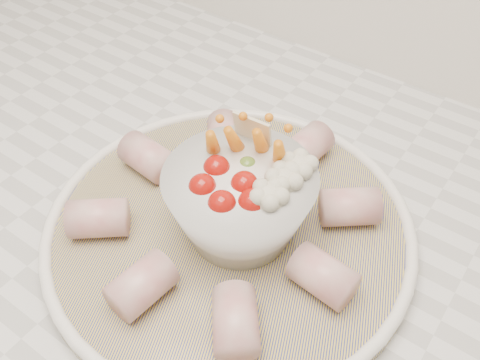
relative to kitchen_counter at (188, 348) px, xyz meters
The scene contains 4 objects.
kitchen_counter is the anchor object (origin of this frame).
serving_platter 0.49m from the kitchen_counter, 19.50° to the right, with size 0.47×0.47×0.02m.
veggie_bowl 0.54m from the kitchen_counter, 17.04° to the right, with size 0.14×0.14×0.11m.
cured_meat_rolls 0.51m from the kitchen_counter, 19.38° to the right, with size 0.28×0.29×0.04m.
Camera 1 is at (0.34, 1.14, 1.34)m, focal length 40.00 mm.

